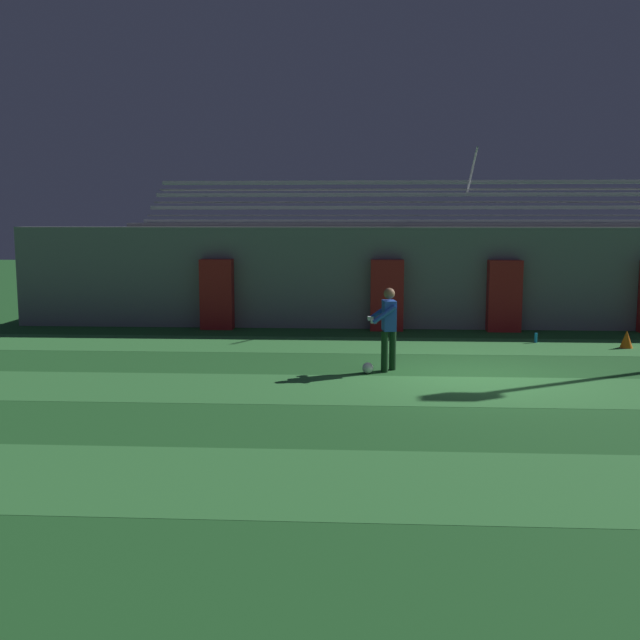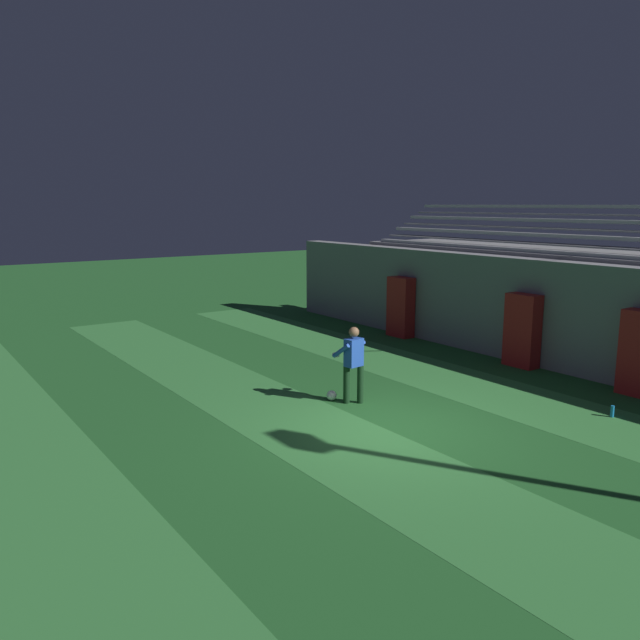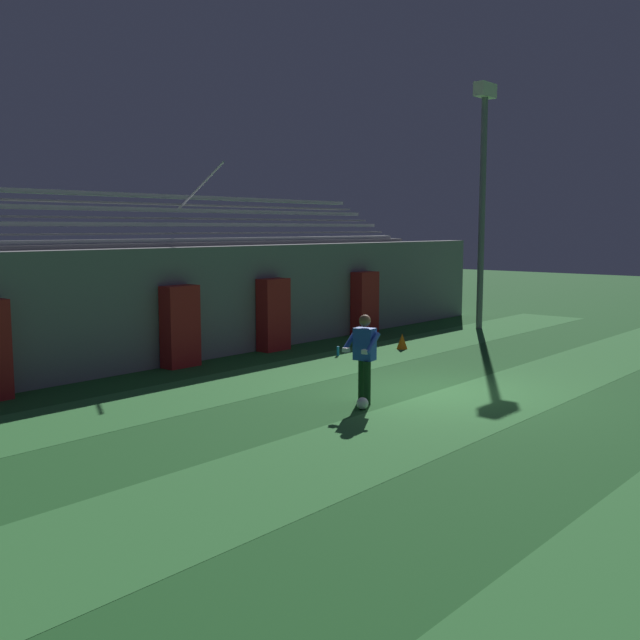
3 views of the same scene
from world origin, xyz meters
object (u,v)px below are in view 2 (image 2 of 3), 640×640
padding_pillar_gate_left (522,331)px  soccer_ball (332,395)px  padding_pillar_far_left (401,307)px  water_bottle (612,411)px  goalkeeper (353,360)px

padding_pillar_gate_left → soccer_ball: bearing=-95.4°
padding_pillar_far_left → soccer_ball: padding_pillar_far_left is taller
padding_pillar_gate_left → soccer_ball: (-0.55, -5.81, -0.85)m
padding_pillar_far_left → water_bottle: size_ratio=8.03×
water_bottle → padding_pillar_far_left: bearing=167.4°
padding_pillar_gate_left → soccer_ball: padding_pillar_gate_left is taller
padding_pillar_far_left → padding_pillar_gate_left: bearing=0.0°
padding_pillar_gate_left → padding_pillar_far_left: 4.66m
water_bottle → goalkeeper: bearing=-135.6°
goalkeeper → padding_pillar_gate_left: bearing=88.5°
padding_pillar_gate_left → water_bottle: 4.14m
padding_pillar_far_left → soccer_ball: size_ratio=8.76×
padding_pillar_far_left → water_bottle: 8.52m
soccer_ball → water_bottle: size_ratio=0.92×
soccer_ball → water_bottle: 5.73m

